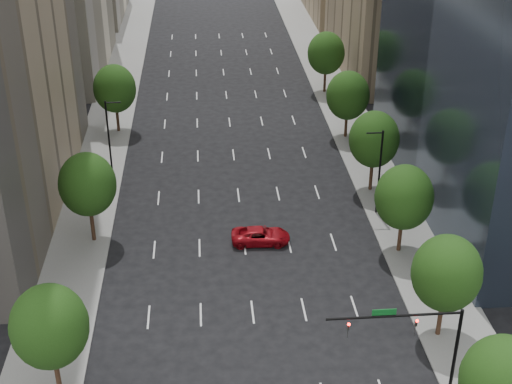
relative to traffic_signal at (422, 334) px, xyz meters
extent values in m
cube|color=slate|center=(-26.03, 30.00, -5.10)|extent=(6.00, 200.00, 0.15)
cube|color=slate|center=(4.97, 30.00, -5.10)|extent=(6.00, 200.00, 0.15)
ellipsoid|color=#18330D|center=(3.47, -5.00, 0.23)|extent=(5.20, 5.20, 5.98)
cylinder|color=#382316|center=(3.47, 6.00, -3.17)|extent=(0.36, 0.36, 4.00)
ellipsoid|color=#18330D|center=(3.47, 6.00, 0.59)|extent=(5.20, 5.20, 5.98)
cylinder|color=#382316|center=(3.47, 18.00, -3.22)|extent=(0.36, 0.36, 3.90)
ellipsoid|color=#18330D|center=(3.47, 18.00, 0.44)|extent=(5.20, 5.20, 5.98)
cylinder|color=#382316|center=(3.47, 30.00, -3.12)|extent=(0.36, 0.36, 4.10)
ellipsoid|color=#18330D|center=(3.47, 30.00, 0.73)|extent=(5.20, 5.20, 5.98)
cylinder|color=#382316|center=(3.47, 44.00, -3.27)|extent=(0.36, 0.36, 3.80)
ellipsoid|color=#18330D|center=(3.47, 44.00, 0.30)|extent=(5.20, 5.20, 5.98)
cylinder|color=#382316|center=(3.47, 60.00, -3.17)|extent=(0.36, 0.36, 4.00)
ellipsoid|color=#18330D|center=(3.47, 60.00, 0.59)|extent=(5.20, 5.20, 5.98)
cylinder|color=#382316|center=(-24.53, 2.00, -3.17)|extent=(0.36, 0.36, 4.00)
ellipsoid|color=#18330D|center=(-24.53, 2.00, 0.59)|extent=(5.20, 5.20, 5.98)
cylinder|color=#382316|center=(-24.53, 22.00, -3.10)|extent=(0.36, 0.36, 4.15)
ellipsoid|color=#18330D|center=(-24.53, 22.00, 0.80)|extent=(5.20, 5.20, 5.98)
cylinder|color=#382316|center=(-24.53, 48.00, -3.20)|extent=(0.36, 0.36, 3.95)
ellipsoid|color=#18330D|center=(-24.53, 48.00, 0.52)|extent=(5.20, 5.20, 5.98)
cylinder|color=black|center=(2.97, 25.00, -0.67)|extent=(0.20, 0.20, 9.00)
cylinder|color=black|center=(2.17, 25.00, 3.63)|extent=(1.60, 0.14, 0.14)
cylinder|color=black|center=(-24.03, 35.00, -0.67)|extent=(0.20, 0.20, 9.00)
cylinder|color=black|center=(-23.23, 35.00, 3.63)|extent=(1.60, 0.14, 0.14)
cylinder|color=black|center=(2.47, 0.00, -1.67)|extent=(0.24, 0.24, 7.00)
cylinder|color=black|center=(-2.03, 0.00, 1.63)|extent=(9.00, 0.18, 0.18)
imported|color=black|center=(-0.53, 0.00, 1.08)|extent=(0.18, 0.22, 1.10)
imported|color=black|center=(-5.03, 0.00, 1.08)|extent=(0.18, 0.22, 1.10)
sphere|color=#FF0C07|center=(-0.53, -0.18, 1.28)|extent=(0.20, 0.20, 0.20)
sphere|color=#FF0C07|center=(-5.03, -0.18, 1.28)|extent=(0.20, 0.20, 0.20)
cube|color=#0C591E|center=(-2.73, 0.00, 1.98)|extent=(1.60, 0.06, 0.45)
imported|color=maroon|center=(-8.99, 20.46, -4.42)|extent=(5.55, 2.74, 1.51)
camera|label=1|loc=(-13.95, -36.87, 30.79)|focal=50.87mm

